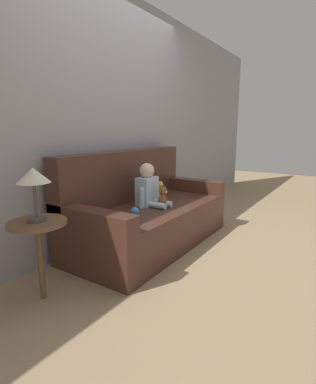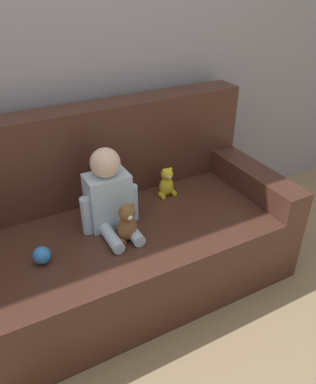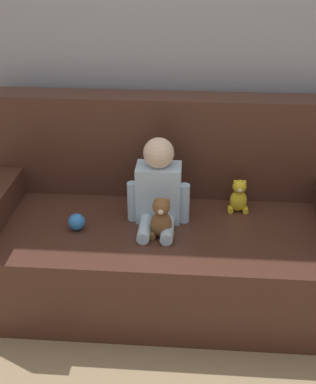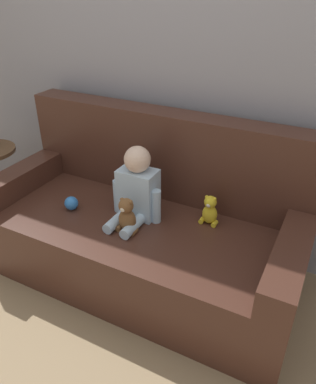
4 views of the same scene
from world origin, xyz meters
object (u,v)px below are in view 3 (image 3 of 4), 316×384
at_px(teddy_bear_brown, 162,219).
at_px(plush_toy_side, 239,197).
at_px(toy_ball, 77,222).
at_px(person_baby, 158,188).
at_px(couch, 164,231).

bearing_deg(teddy_bear_brown, plush_toy_side, 36.49).
bearing_deg(toy_ball, teddy_bear_brown, -4.57).
height_order(person_baby, teddy_bear_brown, person_baby).
xyz_separation_m(couch, toy_ball, (-0.41, -0.17, 0.14)).
bearing_deg(toy_ball, person_baby, 17.63).
distance_m(teddy_bear_brown, plush_toy_side, 0.46).
distance_m(person_baby, teddy_bear_brown, 0.18).
bearing_deg(person_baby, plush_toy_side, 16.51).
bearing_deg(couch, person_baby, -117.89).
bearing_deg(teddy_bear_brown, toy_ball, 175.43).
distance_m(person_baby, toy_ball, 0.43).
relative_size(person_baby, teddy_bear_brown, 2.09).
xyz_separation_m(plush_toy_side, toy_ball, (-0.79, -0.24, -0.04)).
height_order(teddy_bear_brown, plush_toy_side, teddy_bear_brown).
relative_size(couch, toy_ball, 22.69).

